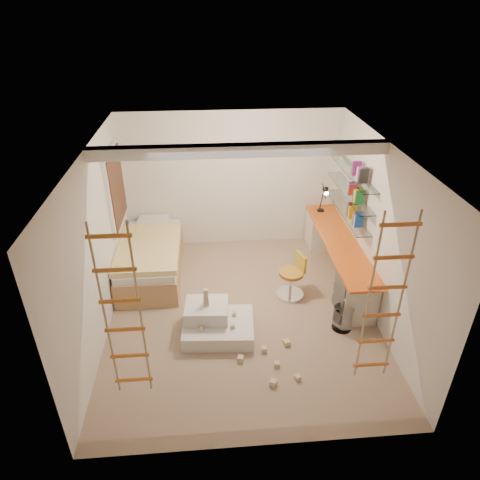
{
  "coord_description": "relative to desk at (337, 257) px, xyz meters",
  "views": [
    {
      "loc": [
        -0.45,
        -5.17,
        4.31
      ],
      "look_at": [
        0.0,
        0.3,
        1.15
      ],
      "focal_mm": 32.0,
      "sensor_mm": 36.0,
      "label": 1
    }
  ],
  "objects": [
    {
      "name": "floor",
      "position": [
        -1.72,
        -0.86,
        -0.4
      ],
      "size": [
        4.5,
        4.5,
        0.0
      ],
      "primitive_type": "plane",
      "color": "#A28268",
      "rests_on": "ground"
    },
    {
      "name": "ceiling_beam",
      "position": [
        -1.72,
        -0.56,
        2.12
      ],
      "size": [
        4.0,
        0.18,
        0.16
      ],
      "primitive_type": "cube",
      "color": "white",
      "rests_on": "ceiling"
    },
    {
      "name": "window_frame",
      "position": [
        -3.69,
        0.64,
        1.15
      ],
      "size": [
        0.06,
        1.15,
        1.35
      ],
      "primitive_type": "cube",
      "color": "white",
      "rests_on": "wall_left"
    },
    {
      "name": "window_blind",
      "position": [
        -3.65,
        0.64,
        1.15
      ],
      "size": [
        0.02,
        1.0,
        1.2
      ],
      "primitive_type": "cube",
      "color": "#4C2D1E",
      "rests_on": "window_frame"
    },
    {
      "name": "rope_ladder_left",
      "position": [
        -3.07,
        -2.61,
        1.11
      ],
      "size": [
        0.41,
        0.04,
        2.13
      ],
      "primitive_type": null,
      "color": "orange",
      "rests_on": "ceiling"
    },
    {
      "name": "rope_ladder_right",
      "position": [
        -0.37,
        -2.61,
        1.11
      ],
      "size": [
        0.41,
        0.04,
        2.13
      ],
      "primitive_type": null,
      "color": "orange",
      "rests_on": "ceiling"
    },
    {
      "name": "waste_bin",
      "position": [
        -0.26,
        -1.31,
        -0.22
      ],
      "size": [
        0.29,
        0.29,
        0.36
      ],
      "primitive_type": "cylinder",
      "color": "white",
      "rests_on": "floor"
    },
    {
      "name": "desk",
      "position": [
        0.0,
        0.0,
        0.0
      ],
      "size": [
        0.56,
        2.8,
        0.75
      ],
      "color": "orange",
      "rests_on": "floor"
    },
    {
      "name": "shelves",
      "position": [
        0.15,
        0.27,
        1.1
      ],
      "size": [
        0.25,
        1.8,
        0.71
      ],
      "color": "white",
      "rests_on": "wall_right"
    },
    {
      "name": "bed",
      "position": [
        -3.2,
        0.36,
        -0.07
      ],
      "size": [
        1.02,
        2.0,
        0.69
      ],
      "color": "#AD7F51",
      "rests_on": "floor"
    },
    {
      "name": "task_lamp",
      "position": [
        -0.05,
        0.96,
        0.73
      ],
      "size": [
        0.14,
        0.36,
        0.57
      ],
      "color": "black",
      "rests_on": "desk"
    },
    {
      "name": "swivel_chair",
      "position": [
        -0.86,
        -0.46,
        -0.12
      ],
      "size": [
        0.57,
        0.57,
        0.76
      ],
      "color": "#B57B22",
      "rests_on": "floor"
    },
    {
      "name": "play_platform",
      "position": [
        -2.14,
        -1.24,
        -0.23
      ],
      "size": [
        1.06,
        0.85,
        0.45
      ],
      "color": "silver",
      "rests_on": "floor"
    },
    {
      "name": "toy_blocks",
      "position": [
        -1.77,
        -1.59,
        -0.18
      ],
      "size": [
        1.28,
        1.21,
        0.72
      ],
      "color": "#CCB284",
      "rests_on": "floor"
    },
    {
      "name": "books",
      "position": [
        0.15,
        0.27,
        1.17
      ],
      "size": [
        0.14,
        0.64,
        0.92
      ],
      "color": "#194CA5",
      "rests_on": "shelves"
    }
  ]
}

